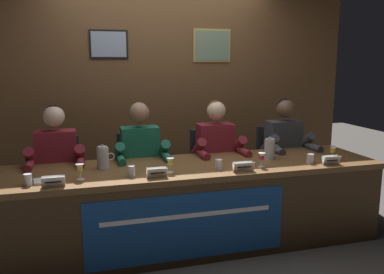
{
  "coord_description": "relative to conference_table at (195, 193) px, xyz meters",
  "views": [
    {
      "loc": [
        -0.93,
        -3.28,
        1.62
      ],
      "look_at": [
        0.0,
        0.0,
        0.98
      ],
      "focal_mm": 37.24,
      "sensor_mm": 36.0,
      "label": 1
    }
  ],
  "objects": [
    {
      "name": "ground_plane",
      "position": [
        0.0,
        0.11,
        -0.51
      ],
      "size": [
        12.0,
        12.0,
        0.0
      ],
      "primitive_type": "plane",
      "color": "#4C4742"
    },
    {
      "name": "wall_back_panelled",
      "position": [
        0.0,
        1.42,
        0.8
      ],
      "size": [
        4.59,
        0.14,
        2.6
      ],
      "color": "brown",
      "rests_on": "ground_plane"
    },
    {
      "name": "conference_table",
      "position": [
        0.0,
        0.0,
        0.0
      ],
      "size": [
        3.39,
        0.85,
        0.73
      ],
      "color": "brown",
      "rests_on": "ground_plane"
    },
    {
      "name": "chair_far_left",
      "position": [
        -1.15,
        0.72,
        -0.06
      ],
      "size": [
        0.44,
        0.44,
        0.92
      ],
      "color": "black",
      "rests_on": "ground_plane"
    },
    {
      "name": "panelist_far_left",
      "position": [
        -1.15,
        0.52,
        0.22
      ],
      "size": [
        0.51,
        0.48,
        1.25
      ],
      "color": "black",
      "rests_on": "ground_plane"
    },
    {
      "name": "nameplate_far_left",
      "position": [
        -1.14,
        -0.22,
        0.26
      ],
      "size": [
        0.16,
        0.06,
        0.08
      ],
      "color": "white",
      "rests_on": "conference_table"
    },
    {
      "name": "juice_glass_far_left",
      "position": [
        -0.95,
        -0.09,
        0.31
      ],
      "size": [
        0.06,
        0.06,
        0.12
      ],
      "color": "white",
      "rests_on": "conference_table"
    },
    {
      "name": "water_cup_far_left",
      "position": [
        -1.32,
        -0.13,
        0.26
      ],
      "size": [
        0.06,
        0.06,
        0.08
      ],
      "color": "silver",
      "rests_on": "conference_table"
    },
    {
      "name": "chair_center_left",
      "position": [
        -0.38,
        0.72,
        -0.06
      ],
      "size": [
        0.44,
        0.44,
        0.92
      ],
      "color": "black",
      "rests_on": "ground_plane"
    },
    {
      "name": "panelist_center_left",
      "position": [
        -0.38,
        0.52,
        0.22
      ],
      "size": [
        0.51,
        0.48,
        1.25
      ],
      "color": "black",
      "rests_on": "ground_plane"
    },
    {
      "name": "nameplate_center_left",
      "position": [
        -0.37,
        -0.19,
        0.26
      ],
      "size": [
        0.16,
        0.06,
        0.08
      ],
      "color": "white",
      "rests_on": "conference_table"
    },
    {
      "name": "juice_glass_center_left",
      "position": [
        -0.24,
        -0.08,
        0.31
      ],
      "size": [
        0.06,
        0.06,
        0.12
      ],
      "color": "white",
      "rests_on": "conference_table"
    },
    {
      "name": "water_cup_center_left",
      "position": [
        -0.56,
        -0.1,
        0.26
      ],
      "size": [
        0.06,
        0.06,
        0.08
      ],
      "color": "silver",
      "rests_on": "conference_table"
    },
    {
      "name": "chair_center_right",
      "position": [
        0.39,
        0.72,
        -0.06
      ],
      "size": [
        0.44,
        0.44,
        0.92
      ],
      "color": "black",
      "rests_on": "ground_plane"
    },
    {
      "name": "panelist_center_right",
      "position": [
        0.39,
        0.52,
        0.22
      ],
      "size": [
        0.51,
        0.48,
        1.25
      ],
      "color": "black",
      "rests_on": "ground_plane"
    },
    {
      "name": "nameplate_center_right",
      "position": [
        0.36,
        -0.2,
        0.26
      ],
      "size": [
        0.18,
        0.06,
        0.08
      ],
      "color": "white",
      "rests_on": "conference_table"
    },
    {
      "name": "juice_glass_center_right",
      "position": [
        0.56,
        -0.12,
        0.31
      ],
      "size": [
        0.06,
        0.06,
        0.12
      ],
      "color": "white",
      "rests_on": "conference_table"
    },
    {
      "name": "water_cup_center_right",
      "position": [
        0.18,
        -0.09,
        0.26
      ],
      "size": [
        0.06,
        0.06,
        0.08
      ],
      "color": "silver",
      "rests_on": "conference_table"
    },
    {
      "name": "chair_far_right",
      "position": [
        1.16,
        0.72,
        -0.06
      ],
      "size": [
        0.44,
        0.44,
        0.92
      ],
      "color": "black",
      "rests_on": "ground_plane"
    },
    {
      "name": "panelist_far_right",
      "position": [
        1.16,
        0.52,
        0.22
      ],
      "size": [
        0.51,
        0.48,
        1.25
      ],
      "color": "black",
      "rests_on": "ground_plane"
    },
    {
      "name": "nameplate_far_right",
      "position": [
        1.19,
        -0.2,
        0.26
      ],
      "size": [
        0.16,
        0.06,
        0.08
      ],
      "color": "white",
      "rests_on": "conference_table"
    },
    {
      "name": "juice_glass_far_right",
      "position": [
        1.32,
        -0.05,
        0.31
      ],
      "size": [
        0.06,
        0.06,
        0.12
      ],
      "color": "white",
      "rests_on": "conference_table"
    },
    {
      "name": "water_cup_far_right",
      "position": [
        1.04,
        -0.12,
        0.26
      ],
      "size": [
        0.06,
        0.06,
        0.08
      ],
      "color": "silver",
      "rests_on": "conference_table"
    },
    {
      "name": "water_pitcher_left_side",
      "position": [
        -0.76,
        0.2,
        0.32
      ],
      "size": [
        0.15,
        0.1,
        0.21
      ],
      "color": "silver",
      "rests_on": "conference_table"
    },
    {
      "name": "water_pitcher_right_side",
      "position": [
        0.77,
        0.14,
        0.32
      ],
      "size": [
        0.15,
        0.1,
        0.21
      ],
      "color": "silver",
      "rests_on": "conference_table"
    },
    {
      "name": "document_stack_far_left",
      "position": [
        -1.18,
        -0.05,
        0.23
      ],
      "size": [
        0.23,
        0.18,
        0.01
      ],
      "color": "white",
      "rests_on": "conference_table"
    }
  ]
}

